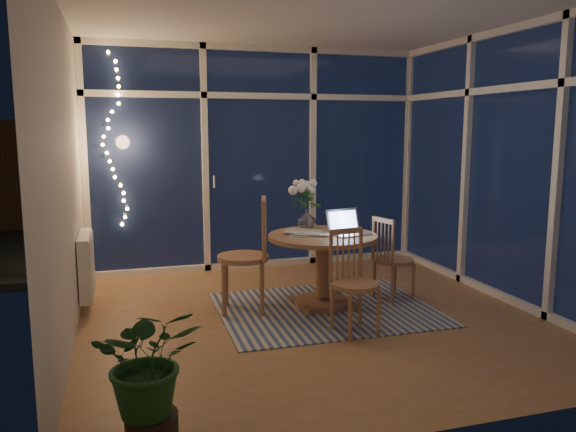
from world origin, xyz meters
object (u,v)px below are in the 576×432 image
object	(u,v)px
chair_right	(394,258)
flower_vase	(306,218)
dining_table	(322,271)
chair_left	(243,255)
laptop	(350,222)
potted_plant	(150,375)
chair_front	(356,282)

from	to	relation	value
chair_right	flower_vase	world-z (taller)	flower_vase
dining_table	chair_left	size ratio (longest dim) A/B	0.95
laptop	potted_plant	distance (m)	2.67
dining_table	laptop	world-z (taller)	laptop
chair_left	chair_right	size ratio (longest dim) A/B	1.27
laptop	flower_vase	size ratio (longest dim) A/B	1.61
chair_left	laptop	bearing A→B (deg)	94.45
chair_right	chair_front	size ratio (longest dim) A/B	0.97
laptop	chair_right	bearing A→B (deg)	-4.16
potted_plant	dining_table	bearing A→B (deg)	48.83
laptop	potted_plant	size ratio (longest dim) A/B	0.45
chair_left	flower_vase	world-z (taller)	chair_left
dining_table	chair_left	world-z (taller)	chair_left
potted_plant	chair_front	bearing A→B (deg)	34.87
chair_left	chair_front	distance (m)	1.11
chair_right	laptop	size ratio (longest dim) A/B	2.47
laptop	chair_front	bearing A→B (deg)	-120.50
laptop	flower_vase	distance (m)	0.50
chair_left	laptop	xyz separation A→B (m)	(0.97, -0.16, 0.28)
chair_right	potted_plant	xyz separation A→B (m)	(-2.40, -1.89, -0.04)
chair_right	laptop	world-z (taller)	laptop
dining_table	chair_left	distance (m)	0.76
flower_vase	dining_table	bearing A→B (deg)	-82.30
dining_table	chair_right	xyz separation A→B (m)	(0.73, -0.02, 0.08)
chair_right	potted_plant	distance (m)	3.06
dining_table	chair_right	bearing A→B (deg)	-1.45
dining_table	potted_plant	bearing A→B (deg)	-131.17
dining_table	flower_vase	distance (m)	0.56
chair_front	laptop	world-z (taller)	laptop
chair_left	chair_front	size ratio (longest dim) A/B	1.23
chair_right	potted_plant	bearing A→B (deg)	114.08
chair_left	flower_vase	size ratio (longest dim) A/B	5.05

